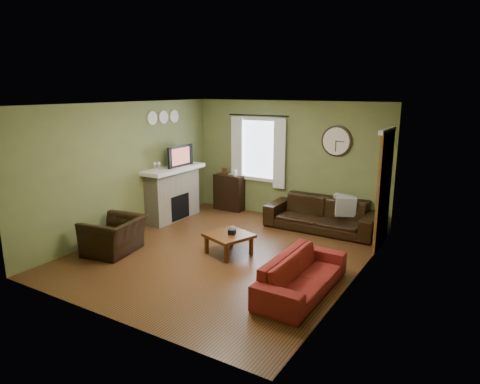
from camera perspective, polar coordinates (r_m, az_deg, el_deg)
The scene contains 31 objects.
floor at distance 7.68m, azimuth -2.21°, elevation -8.15°, with size 4.60×5.20×0.00m, color #4E2E17.
ceiling at distance 7.13m, azimuth -2.41°, elevation 11.63°, with size 4.60×5.20×0.00m, color white.
wall_left at distance 8.76m, azimuth -14.97°, elevation 2.99°, with size 0.00×5.20×2.60m, color olive.
wall_right at distance 6.35m, azimuth 15.27°, elevation -0.96°, with size 0.00×5.20×2.60m, color olive.
wall_back at distance 9.53m, azimuth 6.39°, elevation 4.20°, with size 4.60×0.00×2.60m, color olive.
wall_front at distance 5.40m, azimuth -17.77°, elevation -3.71°, with size 4.60×0.00×2.60m, color olive.
fireplace at distance 9.59m, azimuth -8.94°, elevation -0.39°, with size 0.40×1.40×1.10m, color tan.
firebox at distance 9.54m, azimuth -8.01°, elevation -1.99°, with size 0.04×0.60×0.55m, color black.
mantel at distance 9.45m, azimuth -8.93°, elevation 3.06°, with size 0.58×1.60×0.08m, color white.
tv at distance 9.52m, azimuth -8.30°, elevation 4.46°, with size 0.60×0.08×0.35m, color black.
tv_screen at distance 9.46m, azimuth -7.94°, elevation 4.76°, with size 0.02×0.62×0.36m, color #994C3F.
medallion_left at distance 9.19m, azimuth -11.62°, elevation 9.63°, with size 0.28×0.28×0.03m, color white.
medallion_mid at distance 9.45m, azimuth -10.17°, elevation 9.80°, with size 0.28×0.28×0.03m, color white.
medallion_right at distance 9.72m, azimuth -8.79°, elevation 9.95°, with size 0.28×0.28×0.03m, color white.
window_pane at distance 9.79m, azimuth 2.64°, elevation 5.71°, with size 1.00×0.02×1.30m, color silver, non-canonical shape.
curtain_rod at distance 9.63m, azimuth 2.40°, elevation 10.18°, with size 0.03×0.03×1.50m, color black.
curtain_left at distance 9.99m, azimuth -0.42°, elevation 5.59°, with size 0.28×0.04×1.55m, color white.
curtain_right at distance 9.46m, azimuth 5.28°, elevation 5.08°, with size 0.28×0.04×1.55m, color white.
wall_clock at distance 9.01m, azimuth 12.72°, elevation 6.62°, with size 0.64×0.06×0.64m, color white, non-canonical shape.
door at distance 8.16m, azimuth 18.63°, elevation 0.19°, with size 0.05×0.90×2.10m, color brown.
bookshelf at distance 10.24m, azimuth -1.47°, elevation -0.05°, with size 0.72×0.31×0.85m, color black, non-canonical shape.
book at distance 10.23m, azimuth -1.33°, elevation 3.01°, with size 0.18×0.25×0.02m, color #502A10.
sofa_brown at distance 8.95m, azimuth 10.81°, elevation -2.94°, with size 2.27×0.89×0.66m, color black.
pillow_left at distance 8.98m, azimuth 13.67°, elevation -1.58°, with size 0.40×0.12×0.40m, color #9BA1A4.
pillow_right at distance 8.80m, azimuth 13.92°, elevation -1.92°, with size 0.40×0.12×0.40m, color #9BA1A4.
sofa_red at distance 6.26m, azimuth 8.28°, elevation -10.82°, with size 1.84×0.72×0.54m, color maroon.
armchair at distance 7.92m, azimuth -16.44°, elevation -5.60°, with size 0.97×0.84×0.63m, color black.
coffee_table at distance 7.58m, azimuth -1.50°, elevation -6.94°, with size 0.70×0.70×0.37m, color #502A10, non-canonical shape.
tissue_box at distance 7.48m, azimuth -1.07°, elevation -5.46°, with size 0.12×0.12×0.09m, color black.
wine_glass_a at distance 8.98m, azimuth -11.28°, elevation 3.30°, with size 0.07×0.07×0.19m, color white, non-canonical shape.
wine_glass_b at distance 9.07m, azimuth -10.75°, elevation 3.38°, with size 0.06×0.06×0.18m, color white, non-canonical shape.
Camera 1 is at (3.95, -5.93, 2.85)m, focal length 32.00 mm.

